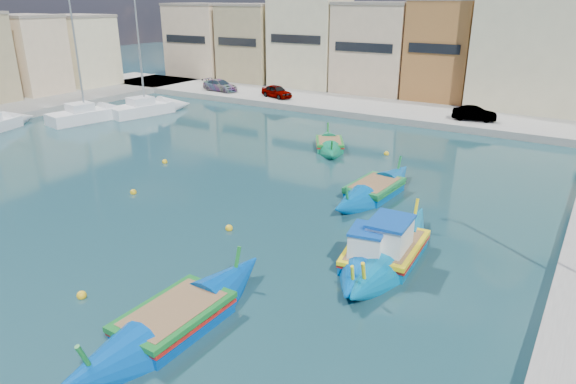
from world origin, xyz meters
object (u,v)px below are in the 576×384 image
Objects in this scene: luzzu_blue_south at (175,321)px; yacht_north at (158,108)px; church_block at (542,20)px; luzzu_green at (329,145)px; luzzu_cyan_mid at (374,190)px; yacht_mid at (3,123)px; luzzu_turquoise_cabin at (392,251)px; yacht_midnorth at (99,114)px; luzzu_blue_cabin at (369,256)px.

luzzu_blue_south is 0.86× the size of yacht_north.
church_block is 2.68× the size of luzzu_green.
luzzu_green is 0.64× the size of yacht_north.
luzzu_cyan_mid is 0.89× the size of yacht_mid.
luzzu_cyan_mid is at bearing 118.63° from luzzu_turquoise_cabin.
church_block is 2.00× the size of luzzu_blue_south.
luzzu_turquoise_cabin is 7.48m from luzzu_cyan_mid.
luzzu_turquoise_cabin is 0.87× the size of yacht_midnorth.
church_block is 48.33m from yacht_mid.
church_block is at bearing 65.01° from luzzu_green.
luzzu_turquoise_cabin is at bearing -7.15° from yacht_mid.
luzzu_blue_south reaches higher than luzzu_green.
church_block is 1.97× the size of luzzu_turquoise_cabin.
luzzu_blue_cabin is at bearing -8.68° from yacht_mid.
luzzu_turquoise_cabin is 0.87× the size of yacht_north.
luzzu_turquoise_cabin is 1.09× the size of luzzu_cyan_mid.
yacht_midnorth is (-2.35, -4.96, 0.01)m from yacht_north.
yacht_north reaches higher than luzzu_turquoise_cabin.
luzzu_cyan_mid is (-3.62, -28.73, -8.13)m from church_block.
luzzu_cyan_mid is at bearing -19.86° from yacht_north.
luzzu_turquoise_cabin is at bearing -90.06° from church_block.
church_block is at bearing 32.63° from yacht_north.
church_block is at bearing 40.15° from yacht_mid.
yacht_north is at bearing 136.28° from luzzu_blue_south.
yacht_mid is (-4.08, -6.57, -0.05)m from yacht_midnorth.
luzzu_turquoise_cabin reaches higher than luzzu_blue_south.
luzzu_cyan_mid is at bearing -47.07° from luzzu_green.
luzzu_blue_south is at bearing -117.10° from luzzu_turquoise_cabin.
luzzu_turquoise_cabin reaches higher than luzzu_blue_cabin.
luzzu_blue_south is 35.48m from yacht_north.
yacht_north reaches higher than yacht_mid.
luzzu_cyan_mid is 9.56m from luzzu_green.
luzzu_blue_cabin is at bearing -56.86° from luzzu_green.
luzzu_turquoise_cabin is 1.25× the size of luzzu_blue_cabin.
luzzu_green is at bearing -7.26° from yacht_north.
yacht_north reaches higher than luzzu_blue_cabin.
luzzu_cyan_mid is at bearing -97.18° from church_block.
yacht_midnorth is at bearing 145.06° from luzzu_blue_south.
luzzu_turquoise_cabin reaches higher than luzzu_green.
yacht_midnorth reaches higher than yacht_mid.
yacht_mid is (-26.30, -8.99, 0.15)m from luzzu_green.
luzzu_turquoise_cabin is at bearing -28.24° from yacht_north.
luzzu_cyan_mid is 28.04m from yacht_north.
yacht_midnorth is (-28.00, 19.56, 0.16)m from luzzu_blue_south.
luzzu_cyan_mid is 29.09m from yacht_midnorth.
luzzu_green is 22.74m from luzzu_blue_south.
luzzu_blue_cabin is 33.86m from yacht_north.
yacht_north is (-19.86, 2.53, 0.19)m from luzzu_green.
yacht_mid reaches higher than luzzu_green.
yacht_north is at bearing -147.37° from church_block.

